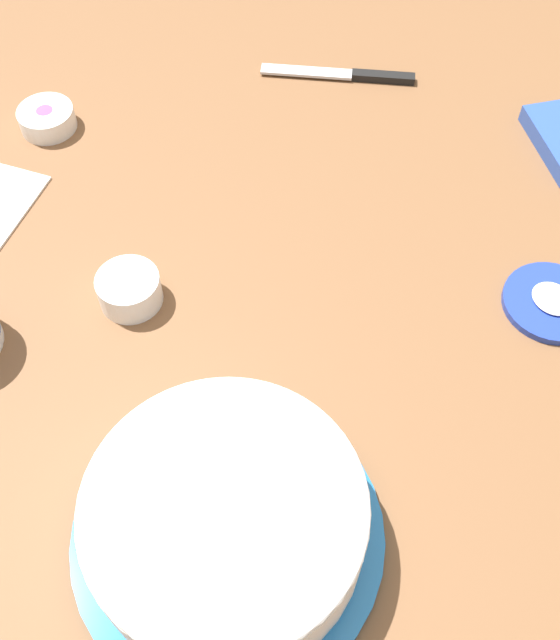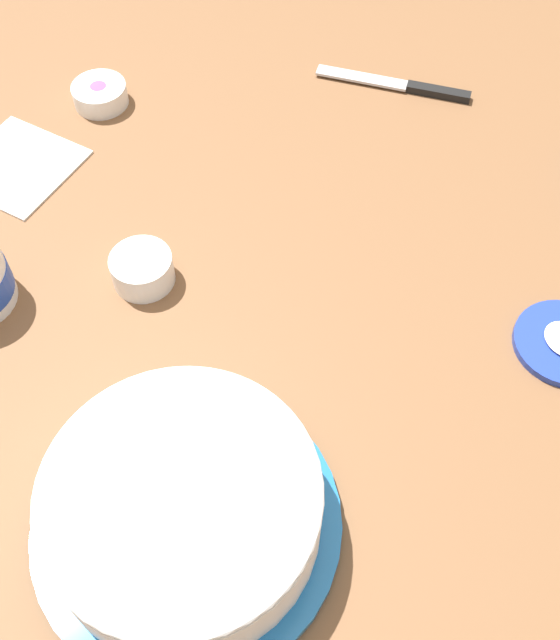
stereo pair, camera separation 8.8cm
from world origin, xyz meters
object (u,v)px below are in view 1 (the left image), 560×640
Objects in this scene: frosted_cake at (226,520)px; frosting_tub_lid at (552,302)px; sprinkle_bowl_yellow at (129,289)px; spreading_knife at (352,75)px; sprinkle_bowl_rainbow at (47,118)px.

frosting_tub_lid is at bearing -93.70° from frosted_cake.
sprinkle_bowl_yellow is at bearing 48.26° from frosting_tub_lid.
sprinkle_bowl_rainbow is at bearing 63.14° from spreading_knife.
frosted_cake is 0.48m from frosting_tub_lid.
sprinkle_bowl_yellow is at bearing -17.18° from frosted_cake.
sprinkle_bowl_rainbow is at bearing -14.41° from sprinkle_bowl_yellow.
sprinkle_bowl_yellow is (-0.34, 0.09, 0.00)m from sprinkle_bowl_rainbow.
frosting_tub_lid is 1.54× the size of sprinkle_bowl_yellow.
sprinkle_bowl_yellow is (0.34, 0.38, 0.02)m from frosting_tub_lid.
spreading_knife is at bearing -75.47° from sprinkle_bowl_yellow.
spreading_knife is at bearing -13.69° from frosting_tub_lid.
spreading_knife is at bearing -116.86° from sprinkle_bowl_rainbow.
frosting_tub_lid is 1.48× the size of sprinkle_bowl_rainbow.
spreading_knife is 0.46m from sprinkle_bowl_rainbow.
sprinkle_bowl_yellow is (-0.13, 0.50, 0.02)m from spreading_knife.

